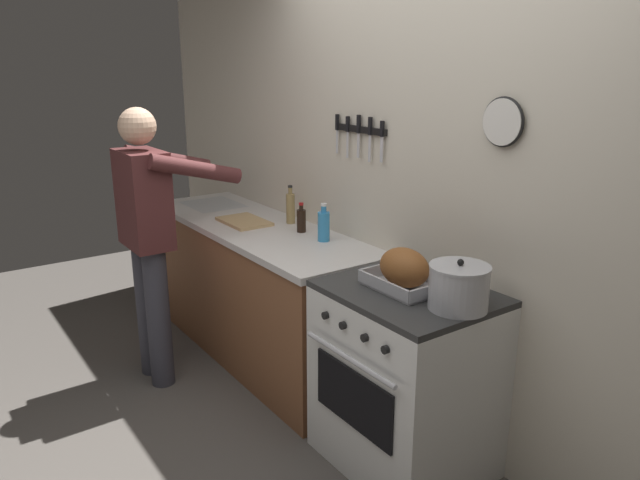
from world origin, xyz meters
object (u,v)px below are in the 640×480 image
object	(u,v)px
stock_pot	(459,287)
bottle_soy_sauce	(301,220)
bottle_dish_soap	(324,225)
stove	(405,378)
cutting_board	(244,221)
bottle_vinegar	(290,208)
person_cook	(150,230)
roasting_pan	(404,270)

from	to	relation	value
stock_pot	bottle_soy_sauce	bearing A→B (deg)	175.17
stock_pot	bottle_dish_soap	size ratio (longest dim) A/B	1.15
stock_pot	stove	bearing A→B (deg)	-175.39
stock_pot	bottle_dish_soap	bearing A→B (deg)	174.12
cutting_board	bottle_soy_sauce	bearing A→B (deg)	25.12
stove	bottle_vinegar	size ratio (longest dim) A/B	3.64
person_cook	cutting_board	bearing A→B (deg)	13.92
bottle_dish_soap	bottle_soy_sauce	bearing A→B (deg)	-179.69
person_cook	bottle_vinegar	bearing A→B (deg)	2.29
stove	stock_pot	xyz separation A→B (m)	(0.27, 0.02, 0.55)
bottle_dish_soap	stove	bearing A→B (deg)	-9.13
stove	cutting_board	xyz separation A→B (m)	(-1.49, -0.05, 0.46)
stove	stock_pot	bearing A→B (deg)	4.61
stove	stock_pot	world-z (taller)	stock_pot
stove	person_cook	bearing A→B (deg)	-155.79
roasting_pan	bottle_vinegar	bearing A→B (deg)	171.10
stove	roasting_pan	world-z (taller)	roasting_pan
person_cook	bottle_vinegar	size ratio (longest dim) A/B	6.71
person_cook	bottle_vinegar	distance (m)	0.89
stove	bottle_dish_soap	distance (m)	1.03
stove	bottle_dish_soap	world-z (taller)	bottle_dish_soap
bottle_vinegar	bottle_dish_soap	bearing A→B (deg)	-7.35
stove	cutting_board	size ratio (longest dim) A/B	2.50
bottle_soy_sauce	bottle_dish_soap	bearing A→B (deg)	0.31
bottle_dish_soap	roasting_pan	bearing A→B (deg)	-9.74
person_cook	stock_pot	bearing A→B (deg)	-54.98
bottle_soy_sauce	person_cook	bearing A→B (deg)	-115.73
roasting_pan	bottle_soy_sauce	distance (m)	1.08
bottle_soy_sauce	bottle_vinegar	world-z (taller)	bottle_vinegar
stove	person_cook	xyz separation A→B (m)	(-1.49, -0.67, 0.50)
roasting_pan	stock_pot	distance (m)	0.31
stock_pot	cutting_board	size ratio (longest dim) A/B	0.71
bottle_soy_sauce	bottle_dish_soap	world-z (taller)	bottle_dish_soap
person_cook	bottle_soy_sauce	world-z (taller)	person_cook
bottle_vinegar	bottle_soy_sauce	bearing A→B (deg)	-15.32
roasting_pan	cutting_board	world-z (taller)	roasting_pan
person_cook	stock_pot	xyz separation A→B (m)	(1.76, 0.69, 0.04)
bottle_soy_sauce	bottle_vinegar	xyz separation A→B (m)	(-0.22, 0.06, 0.03)
cutting_board	bottle_dish_soap	bearing A→B (deg)	16.49
person_cook	bottle_soy_sauce	distance (m)	0.90
roasting_pan	stove	bearing A→B (deg)	6.68
person_cook	stock_pot	world-z (taller)	person_cook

